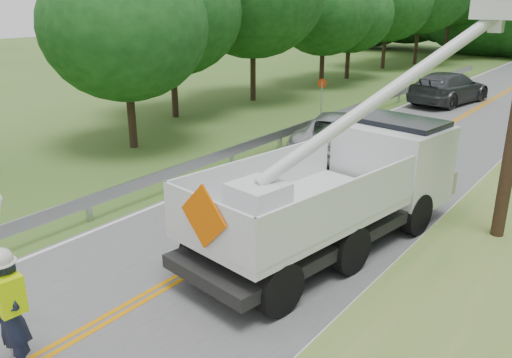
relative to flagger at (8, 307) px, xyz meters
The scene contains 8 objects.
ground 1.24m from the flagger, 93.93° to the left, with size 140.00×140.00×0.00m, color #38611D.
road 14.40m from the flagger, 90.10° to the left, with size 7.20×96.00×0.03m.
guardrail 15.80m from the flagger, 104.84° to the left, with size 0.18×48.00×0.77m.
flagger is the anchor object (origin of this frame).
bucket_truck 8.26m from the flagger, 75.59° to the left, with size 4.84×7.96×7.38m.
suv_silver 14.27m from the flagger, 97.67° to the left, with size 2.66×5.77×1.60m, color #AFB1B7.
suv_darkgrey 26.76m from the flagger, 93.81° to the left, with size 2.46×6.05×1.76m, color #383C3F.
stop_sign_permanent 18.87m from the flagger, 105.58° to the left, with size 0.45×0.11×2.12m.
Camera 1 is at (7.21, -3.55, 5.69)m, focal length 36.44 mm.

